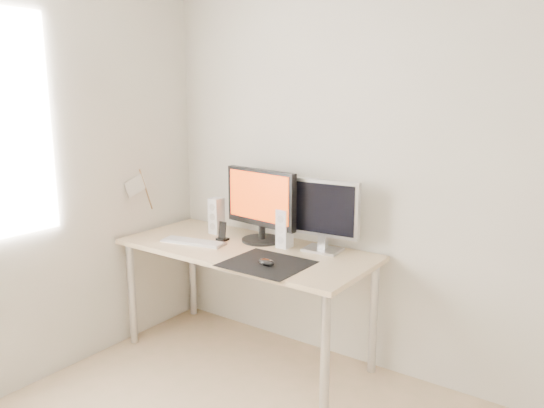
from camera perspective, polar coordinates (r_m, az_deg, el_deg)
The scene contains 11 objects.
wall_back at distance 3.04m, azimuth 15.42°, elevation 3.61°, with size 3.50×3.50×0.00m, color white.
mousepad at distance 2.97m, azimuth -0.59°, elevation -6.43°, with size 0.45×0.40×0.00m, color black.
mouse at distance 2.93m, azimuth -0.62°, elevation -6.28°, with size 0.10×0.06×0.04m, color black.
desk at distance 3.31m, azimuth -2.88°, elevation -5.96°, with size 1.60×0.70×0.73m.
main_monitor at distance 3.34m, azimuth -1.21°, elevation 0.15°, with size 0.55×0.29×0.47m.
second_monitor at distance 3.16m, azimuth 5.55°, elevation -0.86°, with size 0.45×0.18×0.43m.
speaker_left at distance 3.59m, azimuth -5.99°, elevation -1.25°, with size 0.08×0.09×0.24m.
speaker_right at distance 3.25m, azimuth 1.36°, elevation -2.62°, with size 0.08×0.09×0.24m.
keyboard at distance 3.40m, azimuth -8.48°, elevation -4.04°, with size 0.44×0.20×0.02m.
phone_dock at distance 3.43m, azimuth -5.35°, elevation -3.30°, with size 0.07×0.06×0.12m.
pennant at distance 3.65m, azimuth -14.15°, elevation 1.81°, with size 0.01×0.23×0.29m.
Camera 1 is at (1.02, -1.08, 1.68)m, focal length 35.00 mm.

